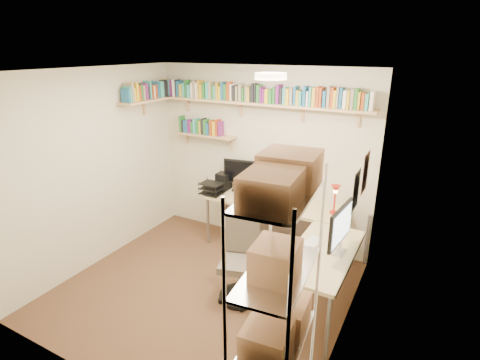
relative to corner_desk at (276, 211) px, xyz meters
name	(u,v)px	position (x,y,z in m)	size (l,w,h in m)	color
ground	(204,289)	(-0.49, -0.96, -0.74)	(3.20, 3.20, 0.00)	#482F1E
room_shell	(200,165)	(-0.49, -0.96, 0.81)	(3.24, 3.04, 2.52)	beige
wall_shelves	(228,101)	(-0.89, 0.34, 1.29)	(3.12, 1.09, 0.80)	tan
corner_desk	(276,211)	(0.00, 0.00, 0.00)	(2.30, 1.95, 1.30)	beige
office_chair	(240,266)	(-0.06, -0.86, -0.35)	(0.51, 0.52, 0.93)	black
wire_rack	(278,270)	(0.87, -2.06, 0.57)	(0.49, 0.88, 2.08)	silver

